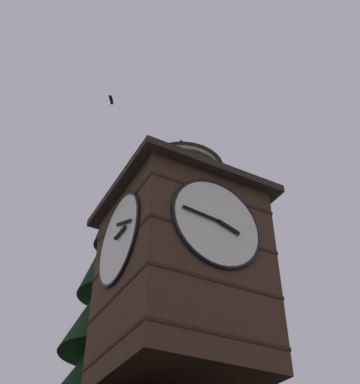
# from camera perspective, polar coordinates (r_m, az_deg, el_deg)

# --- Properties ---
(clock_tower) EXTENTS (4.84, 4.84, 8.92)m
(clock_tower) POSITION_cam_1_polar(r_m,az_deg,el_deg) (15.88, 0.11, -7.53)
(clock_tower) COLOR #422B1E
(clock_tower) RESTS_ON building_main
(flying_bird_high) EXTENTS (0.42, 0.53, 0.11)m
(flying_bird_high) POSITION_cam_1_polar(r_m,az_deg,el_deg) (24.61, -7.69, 10.18)
(flying_bird_high) COLOR black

